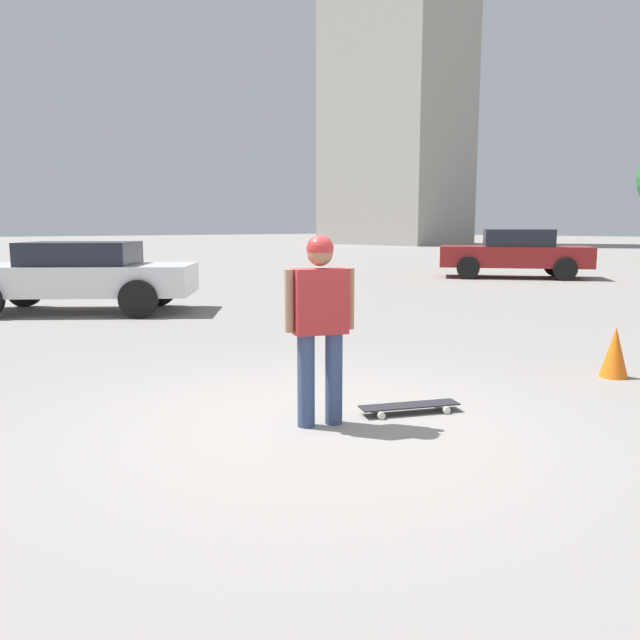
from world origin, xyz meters
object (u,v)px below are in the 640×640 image
car_parked_near (78,275)px  traffic_cone (615,352)px  skateboard (409,406)px  person (320,316)px  car_parked_far (514,253)px

car_parked_near → traffic_cone: bearing=143.2°
skateboard → traffic_cone: 2.78m
person → car_parked_near: bearing=105.8°
skateboard → car_parked_near: size_ratio=0.20×
car_parked_near → car_parked_far: (13.70, -1.47, 0.09)m
car_parked_near → traffic_cone: size_ratio=8.05×
skateboard → car_parked_near: bearing=-65.7°
person → traffic_cone: person is taller
traffic_cone → car_parked_near: bearing=102.8°
skateboard → car_parked_far: car_parked_far is taller
person → skateboard: size_ratio=1.78×
skateboard → traffic_cone: traffic_cone is taller
skateboard → car_parked_far: bearing=-125.4°
person → traffic_cone: (3.49, -1.00, -0.64)m
skateboard → car_parked_near: (0.57, 8.59, 0.66)m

